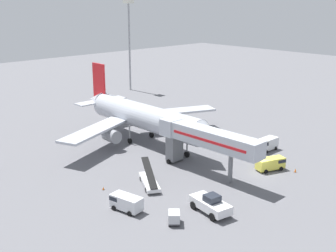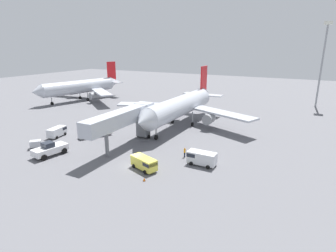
{
  "view_description": "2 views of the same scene",
  "coord_description": "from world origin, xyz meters",
  "px_view_note": "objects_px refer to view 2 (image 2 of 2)",
  "views": [
    {
      "loc": [
        -56.66,
        -37.97,
        27.56
      ],
      "look_at": [
        -1.89,
        20.07,
        4.1
      ],
      "focal_mm": 47.05,
      "sensor_mm": 36.0,
      "label": 1
    },
    {
      "loc": [
        24.79,
        -34.36,
        19.42
      ],
      "look_at": [
        -1.58,
        15.32,
        2.83
      ],
      "focal_mm": 29.07,
      "sensor_mm": 36.0,
      "label": 2
    }
  ],
  "objects_px": {
    "service_van_outer_left": "(201,158)",
    "safety_cone_alpha": "(144,179)",
    "service_van_outer_right": "(57,131)",
    "safety_cone_bravo": "(87,128)",
    "pushback_tug": "(50,149)",
    "baggage_cart_mid_center": "(36,144)",
    "apron_light_mast": "(324,49)",
    "airplane_at_gate": "(182,106)",
    "service_van_mid_left": "(144,163)",
    "airplane_background": "(82,87)",
    "belt_loader_truck": "(95,133)",
    "ground_crew_worker_foreground": "(185,152)",
    "jet_bridge": "(125,119)"
  },
  "relations": [
    {
      "from": "airplane_at_gate",
      "to": "service_van_outer_right",
      "type": "distance_m",
      "value": 29.69
    },
    {
      "from": "belt_loader_truck",
      "to": "safety_cone_bravo",
      "type": "distance_m",
      "value": 6.99
    },
    {
      "from": "service_van_outer_right",
      "to": "apron_light_mast",
      "type": "xyz_separation_m",
      "value": [
        50.58,
        62.24,
        17.24
      ]
    },
    {
      "from": "service_van_outer_left",
      "to": "ground_crew_worker_foreground",
      "type": "bearing_deg",
      "value": 155.19
    },
    {
      "from": "service_van_outer_left",
      "to": "airplane_at_gate",
      "type": "bearing_deg",
      "value": 123.17
    },
    {
      "from": "belt_loader_truck",
      "to": "service_van_mid_left",
      "type": "distance_m",
      "value": 20.85
    },
    {
      "from": "service_van_outer_right",
      "to": "service_van_outer_left",
      "type": "bearing_deg",
      "value": 1.52
    },
    {
      "from": "apron_light_mast",
      "to": "service_van_outer_left",
      "type": "bearing_deg",
      "value": -105.33
    },
    {
      "from": "pushback_tug",
      "to": "service_van_outer_right",
      "type": "distance_m",
      "value": 11.32
    },
    {
      "from": "service_van_outer_left",
      "to": "ground_crew_worker_foreground",
      "type": "height_order",
      "value": "service_van_outer_left"
    },
    {
      "from": "ground_crew_worker_foreground",
      "to": "safety_cone_alpha",
      "type": "relative_size",
      "value": 3.01
    },
    {
      "from": "airplane_at_gate",
      "to": "service_van_outer_right",
      "type": "relative_size",
      "value": 7.99
    },
    {
      "from": "apron_light_mast",
      "to": "ground_crew_worker_foreground",
      "type": "bearing_deg",
      "value": -109.13
    },
    {
      "from": "service_van_outer_right",
      "to": "ground_crew_worker_foreground",
      "type": "bearing_deg",
      "value": 5.11
    },
    {
      "from": "service_van_outer_left",
      "to": "safety_cone_bravo",
      "type": "distance_m",
      "value": 32.88
    },
    {
      "from": "safety_cone_alpha",
      "to": "baggage_cart_mid_center",
      "type": "bearing_deg",
      "value": 176.88
    },
    {
      "from": "baggage_cart_mid_center",
      "to": "jet_bridge",
      "type": "bearing_deg",
      "value": 30.88
    },
    {
      "from": "safety_cone_bravo",
      "to": "apron_light_mast",
      "type": "relative_size",
      "value": 0.02
    },
    {
      "from": "service_van_outer_left",
      "to": "safety_cone_alpha",
      "type": "distance_m",
      "value": 10.89
    },
    {
      "from": "pushback_tug",
      "to": "service_van_outer_left",
      "type": "distance_m",
      "value": 27.6
    },
    {
      "from": "airplane_at_gate",
      "to": "service_van_mid_left",
      "type": "bearing_deg",
      "value": -77.72
    },
    {
      "from": "baggage_cart_mid_center",
      "to": "apron_light_mast",
      "type": "relative_size",
      "value": 0.09
    },
    {
      "from": "pushback_tug",
      "to": "airplane_at_gate",
      "type": "bearing_deg",
      "value": 66.19
    },
    {
      "from": "baggage_cart_mid_center",
      "to": "safety_cone_alpha",
      "type": "bearing_deg",
      "value": -3.12
    },
    {
      "from": "service_van_outer_left",
      "to": "jet_bridge",
      "type": "bearing_deg",
      "value": 176.21
    },
    {
      "from": "jet_bridge",
      "to": "baggage_cart_mid_center",
      "type": "xyz_separation_m",
      "value": [
        -15.19,
        -9.08,
        -4.93
      ]
    },
    {
      "from": "service_van_outer_right",
      "to": "airplane_at_gate",
      "type": "bearing_deg",
      "value": 45.48
    },
    {
      "from": "safety_cone_alpha",
      "to": "safety_cone_bravo",
      "type": "xyz_separation_m",
      "value": [
        -26.86,
        15.93,
        -0.06
      ]
    },
    {
      "from": "pushback_tug",
      "to": "jet_bridge",
      "type": "bearing_deg",
      "value": 46.86
    },
    {
      "from": "belt_loader_truck",
      "to": "ground_crew_worker_foreground",
      "type": "distance_m",
      "value": 22.38
    },
    {
      "from": "safety_cone_alpha",
      "to": "safety_cone_bravo",
      "type": "height_order",
      "value": "safety_cone_alpha"
    },
    {
      "from": "pushback_tug",
      "to": "belt_loader_truck",
      "type": "xyz_separation_m",
      "value": [
        -0.15,
        12.17,
        -0.44
      ]
    },
    {
      "from": "safety_cone_alpha",
      "to": "airplane_background",
      "type": "relative_size",
      "value": 0.02
    },
    {
      "from": "belt_loader_truck",
      "to": "safety_cone_bravo",
      "type": "xyz_separation_m",
      "value": [
        -6.02,
        3.5,
        -0.54
      ]
    },
    {
      "from": "jet_bridge",
      "to": "baggage_cart_mid_center",
      "type": "distance_m",
      "value": 18.37
    },
    {
      "from": "ground_crew_worker_foreground",
      "to": "safety_cone_alpha",
      "type": "height_order",
      "value": "ground_crew_worker_foreground"
    },
    {
      "from": "airplane_background",
      "to": "apron_light_mast",
      "type": "relative_size",
      "value": 1.38
    },
    {
      "from": "pushback_tug",
      "to": "safety_cone_alpha",
      "type": "relative_size",
      "value": 10.56
    },
    {
      "from": "service_van_mid_left",
      "to": "service_van_outer_right",
      "type": "bearing_deg",
      "value": 168.84
    },
    {
      "from": "pushback_tug",
      "to": "safety_cone_alpha",
      "type": "height_order",
      "value": "pushback_tug"
    },
    {
      "from": "safety_cone_alpha",
      "to": "apron_light_mast",
      "type": "distance_m",
      "value": 76.35
    },
    {
      "from": "pushback_tug",
      "to": "service_van_outer_right",
      "type": "xyz_separation_m",
      "value": [
        -7.72,
        8.27,
        -0.03
      ]
    },
    {
      "from": "service_van_outer_right",
      "to": "ground_crew_worker_foreground",
      "type": "height_order",
      "value": "service_van_outer_right"
    },
    {
      "from": "belt_loader_truck",
      "to": "service_van_mid_left",
      "type": "relative_size",
      "value": 1.39
    },
    {
      "from": "belt_loader_truck",
      "to": "safety_cone_bravo",
      "type": "height_order",
      "value": "belt_loader_truck"
    },
    {
      "from": "belt_loader_truck",
      "to": "service_van_outer_left",
      "type": "relative_size",
      "value": 1.49
    },
    {
      "from": "airplane_background",
      "to": "safety_cone_alpha",
      "type": "bearing_deg",
      "value": -38.01
    },
    {
      "from": "pushback_tug",
      "to": "apron_light_mast",
      "type": "height_order",
      "value": "apron_light_mast"
    },
    {
      "from": "belt_loader_truck",
      "to": "service_van_outer_left",
      "type": "bearing_deg",
      "value": -6.53
    },
    {
      "from": "airplane_background",
      "to": "safety_cone_bravo",
      "type": "bearing_deg",
      "value": -43.97
    }
  ]
}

